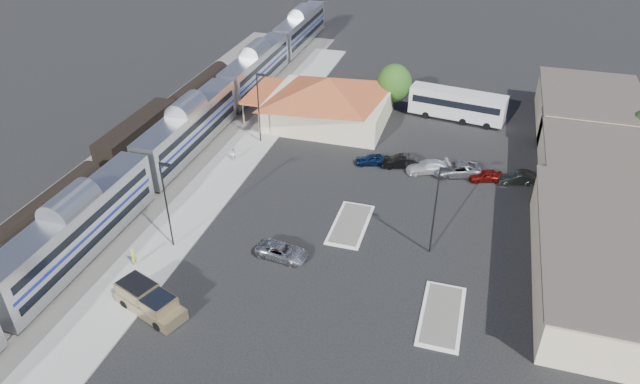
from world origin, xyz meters
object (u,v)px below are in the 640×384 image
(pickup_truck, at_px, (150,302))
(suv, at_px, (282,251))
(coach_bus, at_px, (457,104))
(station_depot, at_px, (328,100))

(pickup_truck, xyz_separation_m, suv, (7.76, 9.51, -0.36))
(pickup_truck, height_order, coach_bus, coach_bus)
(pickup_truck, bearing_deg, station_depot, 14.24)
(pickup_truck, relative_size, coach_bus, 0.53)
(suv, distance_m, coach_bus, 36.37)
(coach_bus, bearing_deg, station_depot, 117.12)
(station_depot, xyz_separation_m, pickup_truck, (-3.94, -38.13, -2.10))
(pickup_truck, bearing_deg, coach_bus, -4.59)
(station_depot, relative_size, pickup_truck, 2.74)
(station_depot, distance_m, coach_bus, 17.12)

